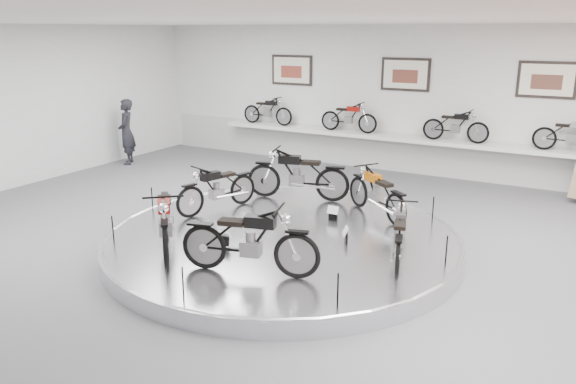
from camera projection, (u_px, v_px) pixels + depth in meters
The scene contains 21 objects.
floor at pixel (274, 254), 10.01m from camera, with size 16.00×16.00×0.00m, color #505052.
ceiling at pixel (272, 20), 8.90m from camera, with size 16.00×16.00×0.00m, color white.
wall_back at pixel (404, 100), 15.31m from camera, with size 16.00×16.00×0.00m, color silver.
dado_band at pixel (401, 153), 15.70m from camera, with size 15.68×0.04×1.10m, color #BCBCBA.
display_platform at pixel (282, 241), 10.22m from camera, with size 6.40×6.40×0.30m, color silver.
platform_rim at pixel (282, 235), 10.18m from camera, with size 6.40×6.40×0.10m, color #B2B2BA.
shelf at pixel (399, 138), 15.34m from camera, with size 11.00×0.55×0.10m, color silver.
poster_left at pixel (292, 70), 16.73m from camera, with size 1.35×0.06×0.88m, color #ECE9CE.
poster_center at pixel (405, 74), 15.09m from camera, with size 1.35×0.06×0.88m, color #ECE9CE.
poster_right at pixel (547, 80), 13.44m from camera, with size 1.35×0.06×0.88m, color #ECE9CE.
shelf_bike_a at pixel (268, 113), 17.20m from camera, with size 1.22×0.42×0.73m, color black, non-canonical shape.
shelf_bike_b at pixel (349, 119), 15.93m from camera, with size 1.22×0.42×0.73m, color maroon, non-canonical shape.
shelf_bike_c at pixel (455, 128), 14.52m from camera, with size 1.22×0.42×0.73m, color black, non-canonical shape.
shelf_bike_d at pixel (571, 137), 13.25m from camera, with size 1.22×0.42×0.73m, color #B0B0B6, non-canonical shape.
bike_a at pixel (377, 192), 11.00m from camera, with size 1.65×0.58×0.97m, color #AE5708, non-canonical shape.
bike_b at pixel (298, 174), 12.08m from camera, with size 1.91×0.67×1.12m, color black, non-canonical shape.
bike_c at pixel (217, 188), 11.33m from camera, with size 1.65×0.58×0.97m, color black, non-canonical shape.
bike_d at pixel (165, 220), 9.24m from camera, with size 1.84×0.65×1.09m, color maroon, non-canonical shape.
bike_e at pixel (249, 240), 8.35m from camera, with size 1.83×0.65×1.08m, color black, non-canonical shape.
bike_f at pixel (400, 233), 8.89m from camera, with size 1.52×0.53×0.89m, color #B0B0B6, non-canonical shape.
visitor at pixel (127, 132), 16.53m from camera, with size 0.70×0.46×1.92m, color black.
Camera 1 is at (4.78, -7.99, 3.84)m, focal length 35.00 mm.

